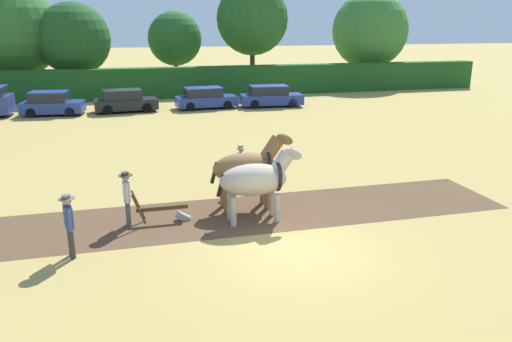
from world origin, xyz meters
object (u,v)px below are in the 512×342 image
object	(u,v)px
parked_car_left	(52,104)
parked_car_center_left	(125,101)
tree_right	(252,19)
tree_center_right	(175,39)
draft_horse_lead_right	(248,167)
tree_far_right	(370,30)
parked_car_center	(205,98)
plow	(167,212)
farmer_beside_team	(241,164)
draft_horse_lead_left	(257,179)
farmer_at_plow	(127,195)
tree_center_left	(16,31)
tree_center	(74,39)
farmer_onlooker_left	(69,221)
parked_car_center_right	(271,96)

from	to	relation	value
parked_car_left	parked_car_center_left	size ratio (longest dim) A/B	0.95
tree_right	parked_car_center_left	xyz separation A→B (m)	(-11.45, -9.38, -5.47)
tree_center_right	draft_horse_lead_right	world-z (taller)	tree_center_right
tree_center_right	parked_car_center_left	world-z (taller)	tree_center_right
tree_far_right	parked_car_center	distance (m)	20.74
tree_center_right	plow	size ratio (longest dim) A/B	3.93
tree_right	plow	size ratio (longest dim) A/B	5.33
plow	farmer_beside_team	size ratio (longest dim) A/B	1.04
draft_horse_lead_left	farmer_at_plow	distance (m)	3.88
plow	parked_car_center	world-z (taller)	parked_car_center
draft_horse_lead_left	plow	size ratio (longest dim) A/B	1.55
farmer_at_plow	parked_car_center_left	world-z (taller)	farmer_at_plow
parked_car_center	tree_center_left	bearing A→B (deg)	140.12
draft_horse_lead_left	tree_center	bearing A→B (deg)	103.94
tree_right	farmer_onlooker_left	bearing A→B (deg)	-112.41
parked_car_center_right	plow	bearing A→B (deg)	-110.19
tree_center	draft_horse_lead_right	size ratio (longest dim) A/B	2.67
plow	parked_car_center_right	world-z (taller)	parked_car_center_right
draft_horse_lead_left	draft_horse_lead_right	world-z (taller)	draft_horse_lead_right
parked_car_left	farmer_onlooker_left	bearing A→B (deg)	-75.23
farmer_beside_team	farmer_onlooker_left	bearing A→B (deg)	-139.67
farmer_onlooker_left	tree_center	bearing A→B (deg)	82.36
tree_far_right	parked_car_center_left	size ratio (longest dim) A/B	2.05
tree_center	farmer_onlooker_left	world-z (taller)	tree_center
tree_center	tree_right	xyz separation A→B (m)	(15.05, 0.57, 1.59)
tree_far_right	farmer_beside_team	world-z (taller)	tree_far_right
tree_center_right	parked_car_left	xyz separation A→B (m)	(-9.42, -11.08, -3.77)
tree_center	tree_center_right	xyz separation A→B (m)	(8.34, 2.20, -0.10)
tree_center_right	plow	bearing A→B (deg)	-96.87
draft_horse_lead_left	parked_car_center	size ratio (longest dim) A/B	0.63
plow	tree_center_left	bearing A→B (deg)	106.73
parked_car_left	tree_center	bearing A→B (deg)	90.32
tree_right	draft_horse_lead_right	world-z (taller)	tree_right
farmer_at_plow	farmer_onlooker_left	distance (m)	2.29
tree_right	draft_horse_lead_left	world-z (taller)	tree_right
draft_horse_lead_right	farmer_onlooker_left	distance (m)	5.82
plow	farmer_at_plow	world-z (taller)	farmer_at_plow
tree_center	parked_car_center_right	xyz separation A→B (m)	(13.87, -9.24, -3.88)
tree_center_left	parked_car_center	world-z (taller)	tree_center_left
farmer_beside_team	parked_car_center	world-z (taller)	farmer_beside_team
parked_car_center_right	farmer_at_plow	bearing A→B (deg)	-112.76
farmer_onlooker_left	tree_center_right	bearing A→B (deg)	68.00
parked_car_center	draft_horse_lead_right	bearing A→B (deg)	-98.79
tree_far_right	parked_car_left	size ratio (longest dim) A/B	2.15
tree_center	tree_far_right	distance (m)	26.85
tree_far_right	draft_horse_lead_right	xyz separation A→B (m)	(-19.59, -30.05, -3.78)
tree_center_left	parked_car_center_right	xyz separation A→B (m)	(18.32, -10.50, -4.48)
tree_center_left	tree_far_right	bearing A→B (deg)	-0.32
tree_center	farmer_beside_team	size ratio (longest dim) A/B	4.47
tree_right	parked_car_left	distance (m)	19.47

